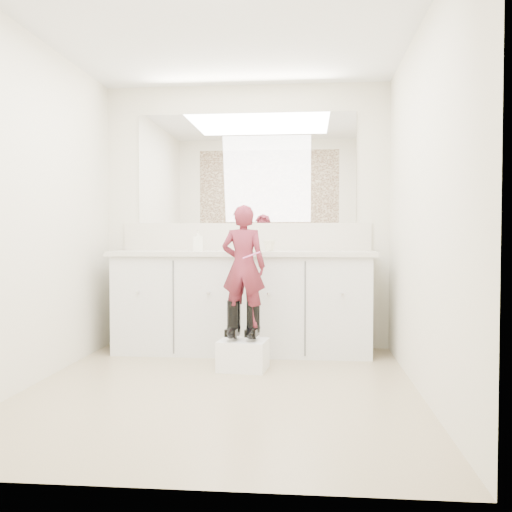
# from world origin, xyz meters

# --- Properties ---
(floor) EXTENTS (3.00, 3.00, 0.00)m
(floor) POSITION_xyz_m (0.00, 0.00, 0.00)
(floor) COLOR #968062
(floor) RESTS_ON ground
(ceiling) EXTENTS (3.00, 3.00, 0.00)m
(ceiling) POSITION_xyz_m (0.00, 0.00, 2.40)
(ceiling) COLOR white
(ceiling) RESTS_ON wall_back
(wall_back) EXTENTS (2.60, 0.00, 2.60)m
(wall_back) POSITION_xyz_m (0.00, 1.50, 1.20)
(wall_back) COLOR beige
(wall_back) RESTS_ON floor
(wall_front) EXTENTS (2.60, 0.00, 2.60)m
(wall_front) POSITION_xyz_m (0.00, -1.50, 1.20)
(wall_front) COLOR beige
(wall_front) RESTS_ON floor
(wall_left) EXTENTS (0.00, 3.00, 3.00)m
(wall_left) POSITION_xyz_m (-1.30, 0.00, 1.20)
(wall_left) COLOR beige
(wall_left) RESTS_ON floor
(wall_right) EXTENTS (0.00, 3.00, 3.00)m
(wall_right) POSITION_xyz_m (1.30, 0.00, 1.20)
(wall_right) COLOR beige
(wall_right) RESTS_ON floor
(vanity_cabinet) EXTENTS (2.20, 0.55, 0.85)m
(vanity_cabinet) POSITION_xyz_m (0.00, 1.23, 0.42)
(vanity_cabinet) COLOR silver
(vanity_cabinet) RESTS_ON floor
(countertop) EXTENTS (2.28, 0.58, 0.04)m
(countertop) POSITION_xyz_m (0.00, 1.21, 0.87)
(countertop) COLOR beige
(countertop) RESTS_ON vanity_cabinet
(backsplash) EXTENTS (2.28, 0.03, 0.25)m
(backsplash) POSITION_xyz_m (0.00, 1.49, 1.02)
(backsplash) COLOR beige
(backsplash) RESTS_ON countertop
(mirror) EXTENTS (2.00, 0.02, 1.00)m
(mirror) POSITION_xyz_m (0.00, 1.49, 1.64)
(mirror) COLOR white
(mirror) RESTS_ON wall_back
(dot_panel) EXTENTS (2.00, 0.01, 1.20)m
(dot_panel) POSITION_xyz_m (0.00, -1.49, 1.65)
(dot_panel) COLOR #472819
(dot_panel) RESTS_ON wall_front
(faucet) EXTENTS (0.08, 0.08, 0.10)m
(faucet) POSITION_xyz_m (0.00, 1.38, 0.94)
(faucet) COLOR silver
(faucet) RESTS_ON countertop
(cup) EXTENTS (0.14, 0.14, 0.10)m
(cup) POSITION_xyz_m (0.24, 1.20, 0.94)
(cup) COLOR beige
(cup) RESTS_ON countertop
(soap_bottle) EXTENTS (0.10, 0.10, 0.19)m
(soap_bottle) POSITION_xyz_m (-0.41, 1.28, 0.98)
(soap_bottle) COLOR white
(soap_bottle) RESTS_ON countertop
(step_stool) EXTENTS (0.39, 0.34, 0.23)m
(step_stool) POSITION_xyz_m (0.08, 0.57, 0.11)
(step_stool) COLOR white
(step_stool) RESTS_ON floor
(boot_left) EXTENTS (0.13, 0.21, 0.30)m
(boot_left) POSITION_xyz_m (0.01, 0.59, 0.38)
(boot_left) COLOR black
(boot_left) RESTS_ON step_stool
(boot_right) EXTENTS (0.13, 0.21, 0.30)m
(boot_right) POSITION_xyz_m (0.16, 0.59, 0.38)
(boot_right) COLOR black
(boot_right) RESTS_ON step_stool
(toddler) EXTENTS (0.36, 0.26, 0.93)m
(toddler) POSITION_xyz_m (0.08, 0.59, 0.79)
(toddler) COLOR #AA344E
(toddler) RESTS_ON step_stool
(toothbrush) EXTENTS (0.14, 0.03, 0.06)m
(toothbrush) POSITION_xyz_m (0.15, 0.51, 0.88)
(toothbrush) COLOR pink
(toothbrush) RESTS_ON toddler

